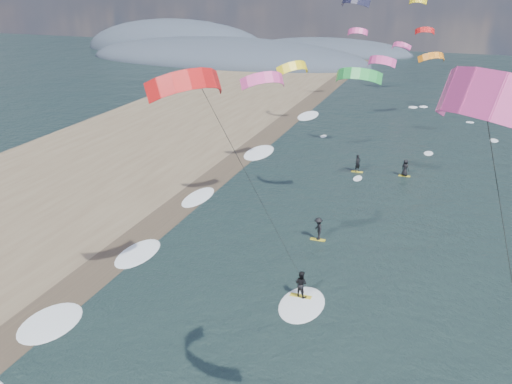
% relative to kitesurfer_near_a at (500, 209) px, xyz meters
% --- Properties ---
extents(wet_sand_strip, '(3.00, 240.00, 0.00)m').
position_rel_kitesurfer_near_a_xyz_m(wet_sand_strip, '(-22.23, 11.02, -12.80)').
color(wet_sand_strip, '#382D23').
rests_on(wet_sand_strip, ground).
extents(coastal_hills, '(80.00, 41.00, 15.00)m').
position_rel_kitesurfer_near_a_xyz_m(coastal_hills, '(-55.07, 108.88, -12.80)').
color(coastal_hills, '#3D4756').
rests_on(coastal_hills, ground).
extents(kitesurfer_near_a, '(7.81, 9.35, 16.77)m').
position_rel_kitesurfer_near_a_xyz_m(kitesurfer_near_a, '(0.00, 0.00, 0.00)').
color(kitesurfer_near_a, gold).
rests_on(kitesurfer_near_a, ground).
extents(kitesurfer_near_b, '(6.83, 9.28, 14.89)m').
position_rel_kitesurfer_near_a_xyz_m(kitesurfer_near_b, '(-11.22, 10.15, -3.10)').
color(kitesurfer_near_b, gold).
rests_on(kitesurfer_near_b, ground).
extents(far_kitesurfers, '(5.58, 17.35, 1.76)m').
position_rel_kitesurfer_near_a_xyz_m(far_kitesurfers, '(-8.55, 30.02, -11.93)').
color(far_kitesurfers, gold).
rests_on(far_kitesurfers, ground).
extents(bg_kite_field, '(14.98, 67.82, 9.27)m').
position_rel_kitesurfer_near_a_xyz_m(bg_kite_field, '(-11.05, 54.17, -1.88)').
color(bg_kite_field, yellow).
rests_on(bg_kite_field, ground).
extents(shoreline_surf, '(2.40, 79.40, 0.11)m').
position_rel_kitesurfer_near_a_xyz_m(shoreline_surf, '(-21.03, 15.77, -12.80)').
color(shoreline_surf, white).
rests_on(shoreline_surf, ground).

